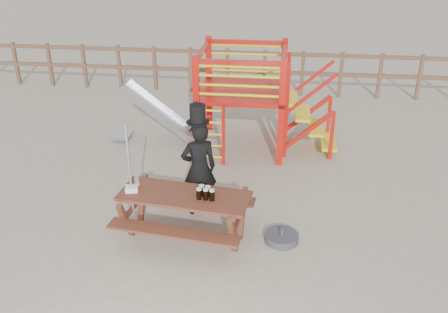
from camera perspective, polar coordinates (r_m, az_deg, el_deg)
ground at (r=7.49m, az=-2.03°, el=-10.09°), size 60.00×60.00×0.00m
back_fence at (r=13.52m, az=2.52°, el=10.22°), size 15.09×0.09×1.20m
playground_fort at (r=10.15m, az=1.68°, el=6.82°), size 4.71×1.84×2.10m
picnic_table at (r=7.43m, az=-4.51°, el=-6.16°), size 2.05×1.55×0.74m
man_with_hat at (r=7.86m, az=-2.90°, el=-1.11°), size 0.68×0.57×1.86m
metal_pole at (r=7.40m, az=-10.63°, el=-2.85°), size 0.04×0.04×1.79m
parasol_base at (r=7.58m, az=6.60°, el=-9.19°), size 0.51×0.51×0.21m
paper_bag at (r=7.45m, az=-10.51°, el=-3.65°), size 0.21×0.18×0.08m
stout_pints at (r=7.14m, az=-2.17°, el=-4.18°), size 0.27×0.19×0.17m
empty_glasses at (r=7.59m, az=-9.93°, el=-2.79°), size 0.08×0.08×0.15m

